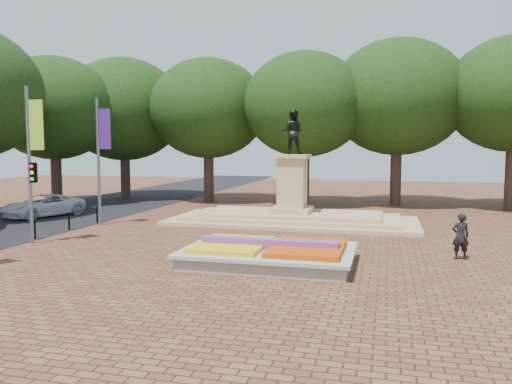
{
  "coord_description": "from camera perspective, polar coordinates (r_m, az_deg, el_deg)",
  "views": [
    {
      "loc": [
        5.2,
        -19.88,
        4.38
      ],
      "look_at": [
        -0.79,
        2.89,
        2.2
      ],
      "focal_mm": 35.0,
      "sensor_mm": 36.0,
      "label": 1
    }
  ],
  "objects": [
    {
      "name": "ground",
      "position": [
        21.01,
        0.08,
        -6.74
      ],
      "size": [
        90.0,
        90.0,
        0.0
      ],
      "primitive_type": "plane",
      "color": "brown",
      "rests_on": "ground"
    },
    {
      "name": "asphalt_street",
      "position": [
        32.35,
        -24.13,
        -2.94
      ],
      "size": [
        9.0,
        90.0,
        0.02
      ],
      "primitive_type": "cube",
      "color": "black",
      "rests_on": "ground"
    },
    {
      "name": "flower_bed",
      "position": [
        18.79,
        1.58,
        -7.01
      ],
      "size": [
        6.3,
        4.3,
        0.91
      ],
      "color": "gray",
      "rests_on": "ground"
    },
    {
      "name": "monument",
      "position": [
        28.58,
        4.14,
        -1.76
      ],
      "size": [
        14.0,
        6.0,
        6.4
      ],
      "color": "tan",
      "rests_on": "ground"
    },
    {
      "name": "tree_row_back",
      "position": [
        38.06,
        10.51,
        8.65
      ],
      "size": [
        44.8,
        8.8,
        10.43
      ],
      "color": "#35231C",
      "rests_on": "ground"
    },
    {
      "name": "banner_poles",
      "position": [
        24.05,
        -24.74,
        3.6
      ],
      "size": [
        0.88,
        11.17,
        7.0
      ],
      "color": "slate",
      "rests_on": "ground"
    },
    {
      "name": "bollard_row",
      "position": [
        24.61,
        -25.85,
        -4.26
      ],
      "size": [
        0.12,
        13.12,
        0.98
      ],
      "color": "black",
      "rests_on": "ground"
    },
    {
      "name": "van",
      "position": [
        33.63,
        -23.16,
        -1.45
      ],
      "size": [
        3.85,
        5.43,
        1.37
      ],
      "primitive_type": "imported",
      "rotation": [
        0.0,
        0.0,
        -0.35
      ],
      "color": "white",
      "rests_on": "ground"
    },
    {
      "name": "pedestrian",
      "position": [
        20.9,
        22.34,
        -4.7
      ],
      "size": [
        0.71,
        0.52,
        1.8
      ],
      "primitive_type": "imported",
      "rotation": [
        0.0,
        0.0,
        3.29
      ],
      "color": "black",
      "rests_on": "ground"
    }
  ]
}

